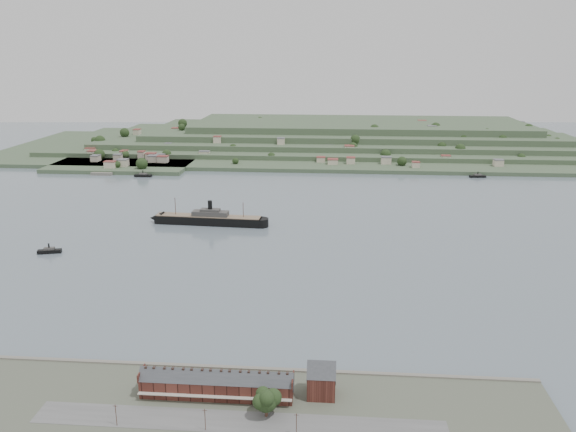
# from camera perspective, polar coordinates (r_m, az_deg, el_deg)

# --- Properties ---
(ground) EXTENTS (1400.00, 1400.00, 0.00)m
(ground) POSITION_cam_1_polar(r_m,az_deg,el_deg) (363.93, -0.37, -3.16)
(ground) COLOR slate
(ground) RESTS_ON ground
(terrace_row) EXTENTS (55.60, 9.80, 11.07)m
(terrace_row) POSITION_cam_1_polar(r_m,az_deg,el_deg) (212.03, -7.26, -16.62)
(terrace_row) COLOR #3F1C16
(terrace_row) RESTS_ON ground
(gabled_building) EXTENTS (10.40, 10.18, 14.09)m
(gabled_building) POSITION_cam_1_polar(r_m,az_deg,el_deg) (210.94, 3.41, -16.26)
(gabled_building) COLOR #3F1C16
(gabled_building) RESTS_ON ground
(far_peninsula) EXTENTS (760.00, 309.00, 30.00)m
(far_peninsula) POSITION_cam_1_polar(r_m,az_deg,el_deg) (742.90, 4.42, 7.86)
(far_peninsula) COLOR #3C5136
(far_peninsula) RESTS_ON ground
(steamship) EXTENTS (89.44, 15.55, 21.44)m
(steamship) POSITION_cam_1_polar(r_m,az_deg,el_deg) (414.40, -8.38, -0.30)
(steamship) COLOR black
(steamship) RESTS_ON ground
(tugboat) EXTENTS (14.76, 7.15, 6.42)m
(tugboat) POSITION_cam_1_polar(r_m,az_deg,el_deg) (383.00, -23.07, -3.27)
(tugboat) COLOR black
(tugboat) RESTS_ON ground
(ferry_west) EXTENTS (17.44, 4.92, 6.53)m
(ferry_west) POSITION_cam_1_polar(r_m,az_deg,el_deg) (585.25, -14.51, 4.03)
(ferry_west) COLOR black
(ferry_west) RESTS_ON ground
(ferry_east) EXTENTS (16.40, 5.90, 6.02)m
(ferry_east) POSITION_cam_1_polar(r_m,az_deg,el_deg) (595.12, 18.71, 3.87)
(ferry_east) COLOR black
(ferry_east) RESTS_ON ground
(fig_tree) EXTENTS (9.77, 8.46, 10.91)m
(fig_tree) POSITION_cam_1_polar(r_m,az_deg,el_deg) (199.67, -2.16, -18.17)
(fig_tree) COLOR #482D21
(fig_tree) RESTS_ON ground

